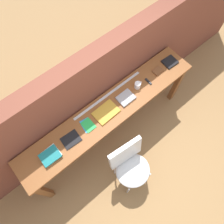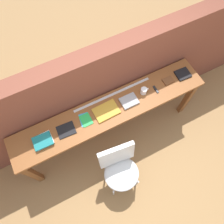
% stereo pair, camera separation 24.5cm
% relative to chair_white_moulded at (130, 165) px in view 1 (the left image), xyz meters
% --- Properties ---
extents(ground_plane, '(40.00, 40.00, 0.00)m').
position_rel_chair_white_moulded_xyz_m(ground_plane, '(0.18, 0.31, -0.53)').
color(ground_plane, '#9E7547').
extents(brick_wall_back, '(6.00, 0.20, 1.56)m').
position_rel_chair_white_moulded_xyz_m(brick_wall_back, '(0.18, 0.95, 0.25)').
color(brick_wall_back, brown).
rests_on(brick_wall_back, ground).
extents(sideboard, '(2.50, 0.44, 0.88)m').
position_rel_chair_white_moulded_xyz_m(sideboard, '(0.18, 0.61, 0.21)').
color(sideboard, brown).
rests_on(sideboard, ground).
extents(chair_white_moulded, '(0.49, 0.50, 0.89)m').
position_rel_chair_white_moulded_xyz_m(chair_white_moulded, '(0.00, 0.00, 0.00)').
color(chair_white_moulded, silver).
rests_on(chair_white_moulded, ground).
extents(book_stack_leftmost, '(0.22, 0.19, 0.05)m').
position_rel_chair_white_moulded_xyz_m(book_stack_leftmost, '(-0.67, 0.60, 0.38)').
color(book_stack_leftmost, white).
rests_on(book_stack_leftmost, sideboard).
extents(magazine_cycling, '(0.21, 0.18, 0.01)m').
position_rel_chair_white_moulded_xyz_m(magazine_cycling, '(-0.39, 0.61, 0.36)').
color(magazine_cycling, black).
rests_on(magazine_cycling, sideboard).
extents(pamphlet_pile_colourful, '(0.15, 0.18, 0.01)m').
position_rel_chair_white_moulded_xyz_m(pamphlet_pile_colourful, '(-0.14, 0.62, 0.36)').
color(pamphlet_pile_colourful, '#E5334C').
rests_on(pamphlet_pile_colourful, sideboard).
extents(book_open_centre, '(0.30, 0.22, 0.02)m').
position_rel_chair_white_moulded_xyz_m(book_open_centre, '(0.13, 0.61, 0.36)').
color(book_open_centre, gold).
rests_on(book_open_centre, sideboard).
extents(book_grey_hardcover, '(0.21, 0.17, 0.03)m').
position_rel_chair_white_moulded_xyz_m(book_grey_hardcover, '(0.43, 0.60, 0.37)').
color(book_grey_hardcover, '#9E9EA3').
rests_on(book_grey_hardcover, sideboard).
extents(mug, '(0.11, 0.08, 0.09)m').
position_rel_chair_white_moulded_xyz_m(mug, '(0.66, 0.63, 0.40)').
color(mug, white).
rests_on(mug, sideboard).
extents(multitool_folded, '(0.03, 0.11, 0.02)m').
position_rel_chair_white_moulded_xyz_m(multitool_folded, '(0.82, 0.59, 0.36)').
color(multitool_folded, black).
rests_on(multitool_folded, sideboard).
extents(leather_journal_brown, '(0.13, 0.10, 0.02)m').
position_rel_chair_white_moulded_xyz_m(leather_journal_brown, '(1.02, 0.63, 0.37)').
color(leather_journal_brown, brown).
rests_on(leather_journal_brown, sideboard).
extents(book_repair_rightmost, '(0.19, 0.17, 0.02)m').
position_rel_chair_white_moulded_xyz_m(book_repair_rightmost, '(1.25, 0.63, 0.37)').
color(book_repair_rightmost, black).
rests_on(book_repair_rightmost, sideboard).
extents(ruler_metal_back_edge, '(1.04, 0.03, 0.00)m').
position_rel_chair_white_moulded_xyz_m(ruler_metal_back_edge, '(0.30, 0.78, 0.35)').
color(ruler_metal_back_edge, silver).
rests_on(ruler_metal_back_edge, sideboard).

